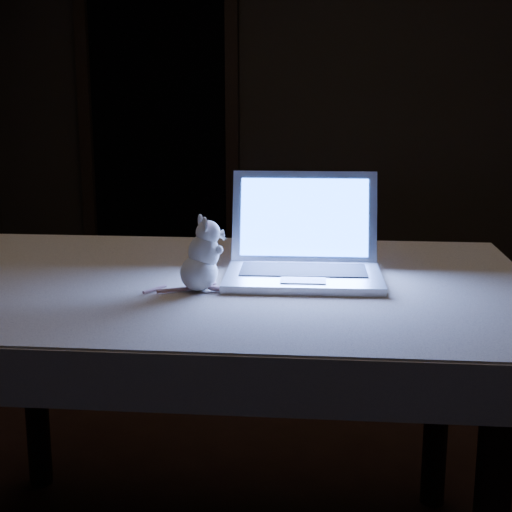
# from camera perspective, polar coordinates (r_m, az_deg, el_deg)

# --- Properties ---
(floor) EXTENTS (5.00, 5.00, 0.00)m
(floor) POSITION_cam_1_polar(r_m,az_deg,el_deg) (2.54, -0.13, -18.79)
(floor) COLOR black
(floor) RESTS_ON ground
(back_wall) EXTENTS (4.50, 0.04, 2.60)m
(back_wall) POSITION_cam_1_polar(r_m,az_deg,el_deg) (4.65, 5.75, 12.17)
(back_wall) COLOR black
(back_wall) RESTS_ON ground
(doorway) EXTENTS (1.06, 0.36, 2.13)m
(doorway) POSITION_cam_1_polar(r_m,az_deg,el_deg) (4.88, -7.46, 9.38)
(doorway) COLOR black
(doorway) RESTS_ON back_wall
(table) EXTENTS (1.64, 1.14, 0.83)m
(table) POSITION_cam_1_polar(r_m,az_deg,el_deg) (2.10, -3.31, -13.10)
(table) COLOR black
(table) RESTS_ON floor
(tablecloth) EXTENTS (1.70, 1.16, 0.12)m
(tablecloth) POSITION_cam_1_polar(r_m,az_deg,el_deg) (1.92, -3.06, -3.81)
(tablecloth) COLOR beige
(tablecloth) RESTS_ON table
(laptop) EXTENTS (0.44, 0.40, 0.27)m
(laptop) POSITION_cam_1_polar(r_m,az_deg,el_deg) (1.90, 3.70, 2.07)
(laptop) COLOR silver
(laptop) RESTS_ON tablecloth
(plush_mouse) EXTENTS (0.15, 0.15, 0.18)m
(plush_mouse) POSITION_cam_1_polar(r_m,az_deg,el_deg) (1.82, -4.44, 0.16)
(plush_mouse) COLOR white
(plush_mouse) RESTS_ON tablecloth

